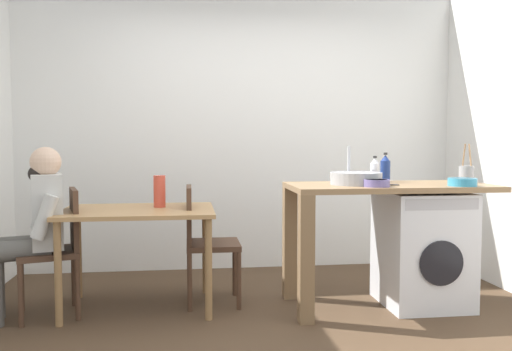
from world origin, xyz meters
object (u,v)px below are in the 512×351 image
at_px(bottle_tall_green, 375,171).
at_px(washing_machine, 422,248).
at_px(dining_table, 139,222).
at_px(seated_person, 34,223).
at_px(chair_opposite, 203,238).
at_px(vase, 160,191).
at_px(chair_person_seat, 59,244).
at_px(utensil_crock, 466,174).
at_px(mixing_bowl, 377,183).
at_px(bottle_squat_brown, 385,169).
at_px(colander, 462,182).

bearing_deg(bottle_tall_green, washing_machine, -23.53).
bearing_deg(dining_table, seated_person, -170.06).
bearing_deg(chair_opposite, seated_person, -81.56).
bearing_deg(vase, chair_person_seat, -165.55).
bearing_deg(washing_machine, chair_opposite, 171.63).
xyz_separation_m(chair_person_seat, utensil_crock, (3.03, -0.06, 0.48)).
height_order(chair_person_seat, washing_machine, chair_person_seat).
bearing_deg(mixing_bowl, bottle_squat_brown, 61.76).
height_order(seated_person, bottle_squat_brown, seated_person).
xyz_separation_m(washing_machine, bottle_tall_green, (-0.33, 0.14, 0.58)).
relative_size(washing_machine, utensil_crock, 2.87).
height_order(washing_machine, mixing_bowl, mixing_bowl).
distance_m(dining_table, seated_person, 0.71).
bearing_deg(mixing_bowl, colander, -1.82).
height_order(washing_machine, bottle_tall_green, bottle_tall_green).
relative_size(chair_opposite, vase, 3.73).
bearing_deg(bottle_squat_brown, dining_table, -179.20).
relative_size(seated_person, vase, 4.98).
distance_m(chair_person_seat, bottle_tall_green, 2.39).
bearing_deg(dining_table, chair_person_seat, -171.70).
bearing_deg(bottle_squat_brown, bottle_tall_green, -146.44).
bearing_deg(bottle_tall_green, chair_opposite, 175.73).
height_order(bottle_squat_brown, utensil_crock, utensil_crock).
distance_m(dining_table, chair_person_seat, 0.57).
distance_m(bottle_squat_brown, utensil_crock, 0.61).
distance_m(chair_opposite, seated_person, 1.20).
xyz_separation_m(chair_opposite, vase, (-0.33, 0.05, 0.35)).
bearing_deg(colander, utensil_crock, 56.30).
height_order(utensil_crock, colander, utensil_crock).
bearing_deg(chair_opposite, bottle_tall_green, 85.80).
height_order(bottle_tall_green, colander, bottle_tall_green).
bearing_deg(washing_machine, chair_person_seat, 177.60).
bearing_deg(washing_machine, utensil_crock, 8.10).
relative_size(seated_person, bottle_tall_green, 5.82).
height_order(bottle_tall_green, mixing_bowl, bottle_tall_green).
relative_size(chair_person_seat, washing_machine, 1.05).
relative_size(chair_person_seat, mixing_bowl, 4.88).
relative_size(washing_machine, colander, 4.30).
relative_size(chair_opposite, seated_person, 0.75).
xyz_separation_m(chair_opposite, mixing_bowl, (1.20, -0.44, 0.44)).
bearing_deg(colander, dining_table, 169.93).
bearing_deg(bottle_tall_green, mixing_bowl, -108.03).
bearing_deg(chair_opposite, vase, -98.64).
bearing_deg(vase, utensil_crock, -5.85).
xyz_separation_m(dining_table, chair_opposite, (0.48, 0.05, -0.14)).
bearing_deg(vase, dining_table, -146.31).
xyz_separation_m(chair_person_seat, washing_machine, (2.67, -0.11, -0.08)).
xyz_separation_m(bottle_tall_green, vase, (-1.64, 0.15, -0.15)).
relative_size(chair_opposite, washing_machine, 1.05).
bearing_deg(bottle_squat_brown, utensil_crock, -15.81).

